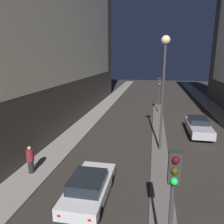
# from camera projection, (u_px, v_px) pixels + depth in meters

# --- Properties ---
(median_strip) EXTENTS (1.17, 28.15, 0.13)m
(median_strip) POSITION_uv_depth(u_px,v_px,m) (159.00, 139.00, 18.66)
(median_strip) COLOR #66605B
(median_strip) RESTS_ON ground
(traffic_light_near) EXTENTS (0.32, 0.42, 4.32)m
(traffic_light_near) POSITION_uv_depth(u_px,v_px,m) (173.00, 191.00, 5.86)
(traffic_light_near) COLOR #383838
(traffic_light_near) RESTS_ON median_strip
(traffic_light_mid) EXTENTS (0.32, 0.42, 4.32)m
(traffic_light_mid) POSITION_uv_depth(u_px,v_px,m) (159.00, 87.00, 26.65)
(traffic_light_mid) COLOR #383838
(traffic_light_mid) RESTS_ON median_strip
(street_lamp) EXTENTS (0.60, 0.60, 8.10)m
(street_lamp) POSITION_uv_depth(u_px,v_px,m) (164.00, 69.00, 14.82)
(street_lamp) COLOR #383838
(street_lamp) RESTS_ON median_strip
(car_left_lane) EXTENTS (1.83, 4.30, 1.39)m
(car_left_lane) POSITION_uv_depth(u_px,v_px,m) (89.00, 187.00, 10.57)
(car_left_lane) COLOR silver
(car_left_lane) RESTS_ON ground
(car_right_lane) EXTENTS (1.82, 4.79, 1.49)m
(car_right_lane) POSITION_uv_depth(u_px,v_px,m) (199.00, 126.00, 19.71)
(car_right_lane) COLOR #B2B2B7
(car_right_lane) RESTS_ON ground
(pedestrian_on_left_sidewalk) EXTENTS (0.44, 0.44, 1.67)m
(pedestrian_on_left_sidewalk) POSITION_uv_depth(u_px,v_px,m) (30.00, 159.00, 12.78)
(pedestrian_on_left_sidewalk) COLOR black
(pedestrian_on_left_sidewalk) RESTS_ON sidewalk_left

